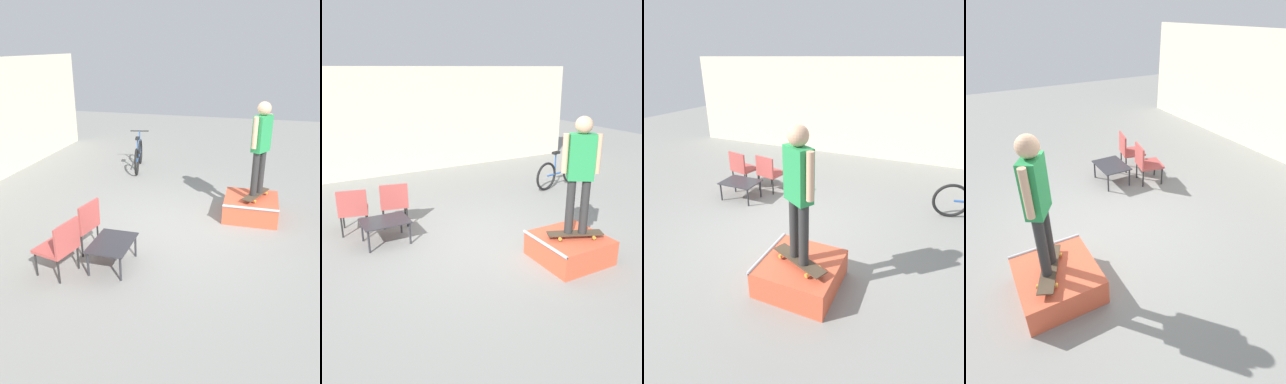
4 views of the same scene
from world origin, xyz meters
TOP-DOWN VIEW (x-y plane):
  - ground_plane at (0.00, 0.00)m, footprint 24.00×24.00m
  - skate_ramp_box at (0.95, -1.22)m, footprint 1.08×1.05m
  - skateboard_on_ramp at (0.97, -1.30)m, footprint 0.88×0.54m
  - person_skater at (0.97, -1.30)m, footprint 0.50×0.37m
  - coffee_table at (-1.48, 0.82)m, footprint 0.81×0.62m
  - patio_chair_left at (-1.89, 1.49)m, footprint 0.62×0.62m
  - patio_chair_right at (-1.12, 1.49)m, footprint 0.62×0.62m

SIDE VIEW (x-z plane):
  - ground_plane at x=0.00m, z-range 0.00..0.00m
  - skate_ramp_box at x=0.95m, z-range -0.01..0.41m
  - coffee_table at x=-1.48m, z-range 0.16..0.58m
  - skateboard_on_ramp at x=0.97m, z-range 0.45..0.52m
  - patio_chair_left at x=-1.89m, z-range 0.06..0.94m
  - patio_chair_right at x=-1.12m, z-range 0.06..0.94m
  - person_skater at x=0.97m, z-range 0.67..2.49m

